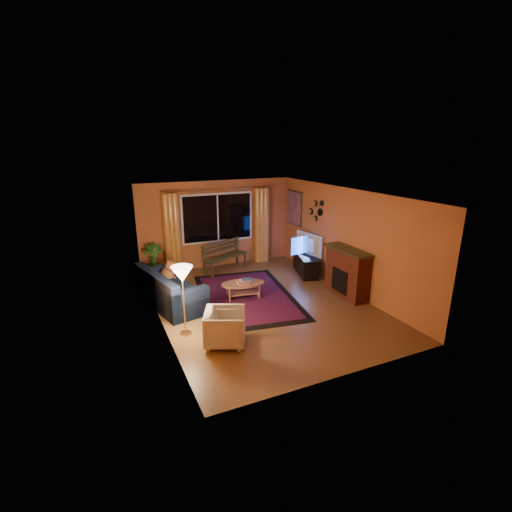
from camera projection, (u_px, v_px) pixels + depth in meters
name	position (u px, v px, depth m)	size (l,w,h in m)	color
floor	(261.00, 304.00, 8.45)	(4.50, 6.00, 0.02)	brown
ceiling	(262.00, 193.00, 7.71)	(4.50, 6.00, 0.02)	white
wall_back	(217.00, 224.00, 10.70)	(4.50, 0.02, 2.50)	#C5703B
wall_left	(156.00, 264.00, 7.18)	(0.02, 6.00, 2.50)	#C5703B
wall_right	(346.00, 240.00, 8.97)	(0.02, 6.00, 2.50)	#C5703B
window	(218.00, 218.00, 10.58)	(2.00, 0.02, 1.30)	black
curtain_rod	(217.00, 190.00, 10.31)	(0.03, 0.03, 3.20)	#BF8C3F
curtain_left	(172.00, 234.00, 10.09)	(0.36, 0.36, 2.24)	gold
curtain_right	(261.00, 225.00, 11.15)	(0.36, 0.36, 2.24)	gold
bench	(225.00, 264.00, 10.52)	(1.42, 0.42, 0.42)	#312E15
potted_plant	(153.00, 262.00, 9.83)	(0.54, 0.54, 0.96)	#235B1E
sofa	(170.00, 288.00, 8.29)	(0.86, 2.00, 0.81)	black
dog	(168.00, 272.00, 8.63)	(0.29, 0.40, 0.43)	#9D6139
armchair	(225.00, 326.00, 6.67)	(0.70, 0.66, 0.72)	beige
floor_lamp	(184.00, 301.00, 6.92)	(0.22, 0.22, 1.35)	#BF8C3F
rug	(246.00, 296.00, 8.84)	(2.11, 3.33, 0.02)	maroon
coffee_table	(243.00, 290.00, 8.72)	(1.02, 1.02, 0.37)	#A86D57
tv_console	(306.00, 264.00, 10.33)	(0.43, 1.29, 0.54)	black
television	(306.00, 244.00, 10.17)	(1.04, 0.14, 0.60)	black
fireplace	(347.00, 274.00, 8.75)	(0.40, 1.20, 1.10)	maroon
mirror_cluster	(316.00, 209.00, 9.92)	(0.06, 0.60, 0.56)	black
painting	(294.00, 208.00, 10.97)	(0.04, 0.76, 0.96)	orange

